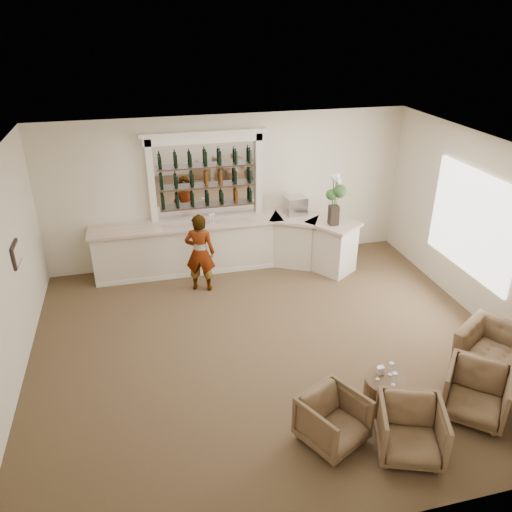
# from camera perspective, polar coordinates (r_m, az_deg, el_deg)

# --- Properties ---
(ground) EXTENTS (8.00, 8.00, 0.00)m
(ground) POSITION_cam_1_polar(r_m,az_deg,el_deg) (8.77, 1.60, -10.15)
(ground) COLOR brown
(ground) RESTS_ON ground
(room_shell) EXTENTS (8.04, 7.02, 3.32)m
(room_shell) POSITION_cam_1_polar(r_m,az_deg,el_deg) (8.29, 1.59, 6.05)
(room_shell) COLOR beige
(room_shell) RESTS_ON ground
(bar_counter) EXTENTS (5.72, 1.80, 1.14)m
(bar_counter) POSITION_cam_1_polar(r_m,az_deg,el_deg) (10.97, -3.32, 1.25)
(bar_counter) COLOR beige
(bar_counter) RESTS_ON ground
(back_bar_alcove) EXTENTS (2.64, 0.25, 3.00)m
(back_bar_alcove) POSITION_cam_1_polar(r_m,az_deg,el_deg) (10.77, -5.72, 9.01)
(back_bar_alcove) COLOR white
(back_bar_alcove) RESTS_ON ground
(cocktail_table) EXTENTS (0.60, 0.60, 0.50)m
(cocktail_table) POSITION_cam_1_polar(r_m,az_deg,el_deg) (7.68, 14.46, -14.93)
(cocktail_table) COLOR #4F3B22
(cocktail_table) RESTS_ON ground
(sommelier) EXTENTS (0.70, 0.56, 1.65)m
(sommelier) POSITION_cam_1_polar(r_m,az_deg,el_deg) (10.08, -6.42, 0.36)
(sommelier) COLOR gray
(sommelier) RESTS_ON ground
(armchair_left) EXTENTS (1.04, 1.05, 0.71)m
(armchair_left) POSITION_cam_1_polar(r_m,az_deg,el_deg) (6.99, 8.80, -18.02)
(armchair_left) COLOR brown
(armchair_left) RESTS_ON ground
(armchair_center) EXTENTS (1.04, 1.06, 0.75)m
(armchair_center) POSITION_cam_1_polar(r_m,az_deg,el_deg) (7.05, 17.23, -18.47)
(armchair_center) COLOR brown
(armchair_center) RESTS_ON ground
(armchair_right) EXTENTS (1.18, 1.18, 0.77)m
(armchair_right) POSITION_cam_1_polar(r_m,az_deg,el_deg) (7.88, 23.86, -14.11)
(armchair_right) COLOR brown
(armchair_right) RESTS_ON ground
(armchair_far) EXTENTS (1.46, 1.51, 0.75)m
(armchair_far) POSITION_cam_1_polar(r_m,az_deg,el_deg) (8.81, 26.00, -10.05)
(armchair_far) COLOR brown
(armchair_far) RESTS_ON ground
(espresso_machine) EXTENTS (0.48, 0.42, 0.40)m
(espresso_machine) POSITION_cam_1_polar(r_m,az_deg,el_deg) (11.08, 4.52, 5.77)
(espresso_machine) COLOR #B1B1B6
(espresso_machine) RESTS_ON bar_counter
(flower_vase) EXTENTS (0.29, 0.29, 1.11)m
(flower_vase) POSITION_cam_1_polar(r_m,az_deg,el_deg) (10.46, 9.01, 6.76)
(flower_vase) COLOR black
(flower_vase) RESTS_ON bar_counter
(wine_glass_bar_left) EXTENTS (0.07, 0.07, 0.21)m
(wine_glass_bar_left) POSITION_cam_1_polar(r_m,az_deg,el_deg) (10.63, -4.90, 4.31)
(wine_glass_bar_left) COLOR white
(wine_glass_bar_left) RESTS_ON bar_counter
(wine_glass_bar_right) EXTENTS (0.07, 0.07, 0.21)m
(wine_glass_bar_right) POSITION_cam_1_polar(r_m,az_deg,el_deg) (10.61, -5.26, 4.24)
(wine_glass_bar_right) COLOR white
(wine_glass_bar_right) RESTS_ON bar_counter
(wine_glass_tbl_a) EXTENTS (0.07, 0.07, 0.21)m
(wine_glass_tbl_a) POSITION_cam_1_polar(r_m,az_deg,el_deg) (7.43, 13.82, -12.91)
(wine_glass_tbl_a) COLOR white
(wine_glass_tbl_a) RESTS_ON cocktail_table
(wine_glass_tbl_b) EXTENTS (0.07, 0.07, 0.21)m
(wine_glass_tbl_b) POSITION_cam_1_polar(r_m,az_deg,el_deg) (7.55, 15.17, -12.35)
(wine_glass_tbl_b) COLOR white
(wine_glass_tbl_b) RESTS_ON cocktail_table
(wine_glass_tbl_c) EXTENTS (0.07, 0.07, 0.21)m
(wine_glass_tbl_c) POSITION_cam_1_polar(r_m,az_deg,el_deg) (7.39, 15.52, -13.40)
(wine_glass_tbl_c) COLOR white
(wine_glass_tbl_c) RESTS_ON cocktail_table
(napkin_holder) EXTENTS (0.08, 0.08, 0.12)m
(napkin_holder) POSITION_cam_1_polar(r_m,az_deg,el_deg) (7.57, 14.10, -12.53)
(napkin_holder) COLOR silver
(napkin_holder) RESTS_ON cocktail_table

